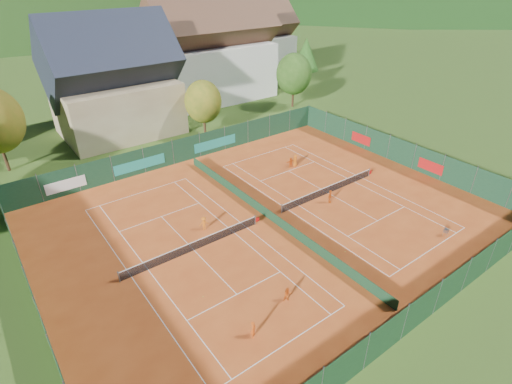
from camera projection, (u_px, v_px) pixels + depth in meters
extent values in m
plane|color=#304F18|center=(269.00, 219.00, 37.76)|extent=(600.00, 600.00, 0.00)
cube|color=#BD4B1B|center=(269.00, 219.00, 37.75)|extent=(40.00, 32.00, 0.01)
cube|color=white|center=(139.00, 193.00, 41.85)|extent=(10.97, 0.06, 0.00)
cube|color=white|center=(286.00, 344.00, 25.37)|extent=(10.97, 0.06, 0.00)
cube|color=white|center=(132.00, 277.00, 30.78)|extent=(0.06, 23.77, 0.00)
cube|color=white|center=(247.00, 228.00, 36.45)|extent=(0.06, 23.77, 0.00)
cube|color=white|center=(148.00, 270.00, 31.48)|extent=(0.06, 23.77, 0.00)
cube|color=white|center=(235.00, 233.00, 35.74)|extent=(0.06, 23.77, 0.00)
cube|color=white|center=(161.00, 217.00, 38.05)|extent=(8.23, 0.06, 0.00)
cube|color=white|center=(237.00, 294.00, 29.17)|extent=(8.23, 0.06, 0.00)
cube|color=white|center=(194.00, 250.00, 33.61)|extent=(0.06, 12.80, 0.00)
cube|color=white|center=(260.00, 155.00, 50.12)|extent=(10.97, 0.06, 0.00)
cube|color=white|center=(430.00, 250.00, 33.64)|extent=(10.97, 0.06, 0.00)
cube|color=white|center=(289.00, 210.00, 39.04)|extent=(0.06, 23.77, 0.00)
cube|color=white|center=(363.00, 178.00, 44.71)|extent=(0.06, 23.77, 0.00)
cube|color=white|center=(299.00, 206.00, 39.75)|extent=(0.06, 23.77, 0.00)
cube|color=white|center=(355.00, 182.00, 44.01)|extent=(0.06, 23.77, 0.00)
cube|color=white|center=(289.00, 171.00, 46.32)|extent=(8.23, 0.06, 0.00)
cube|color=white|center=(378.00, 221.00, 37.44)|extent=(8.23, 0.06, 0.00)
cube|color=white|center=(328.00, 193.00, 41.88)|extent=(0.06, 12.80, 0.00)
cylinder|color=#59595B|center=(119.00, 277.00, 30.05)|extent=(0.10, 0.10, 1.02)
cylinder|color=#59595B|center=(255.00, 220.00, 36.67)|extent=(0.10, 0.10, 1.02)
cube|color=black|center=(194.00, 246.00, 33.39)|extent=(12.80, 0.02, 0.86)
cube|color=white|center=(193.00, 242.00, 33.17)|extent=(12.80, 0.04, 0.06)
cube|color=red|center=(257.00, 220.00, 36.83)|extent=(0.40, 0.04, 0.40)
cylinder|color=#59595B|center=(282.00, 209.00, 38.32)|extent=(0.10, 0.10, 1.02)
cylinder|color=#59595B|center=(369.00, 172.00, 44.94)|extent=(0.10, 0.10, 1.02)
cube|color=black|center=(329.00, 189.00, 41.66)|extent=(12.80, 0.02, 0.86)
cube|color=white|center=(329.00, 186.00, 41.44)|extent=(12.80, 0.04, 0.06)
cube|color=red|center=(370.00, 172.00, 45.10)|extent=(0.40, 0.04, 0.40)
cube|color=#12331E|center=(269.00, 214.00, 37.50)|extent=(0.03, 28.80, 1.00)
cube|color=#133420|center=(187.00, 149.00, 48.09)|extent=(40.00, 0.04, 3.00)
cube|color=teal|center=(140.00, 164.00, 45.10)|extent=(6.00, 0.03, 1.20)
cube|color=teal|center=(215.00, 144.00, 50.27)|extent=(6.00, 0.03, 1.20)
cube|color=silver|center=(66.00, 185.00, 40.97)|extent=(4.00, 0.03, 1.20)
cube|color=#123419|center=(421.00, 310.00, 25.90)|extent=(40.00, 0.04, 3.00)
cube|color=#163D20|center=(34.00, 300.00, 26.66)|extent=(0.04, 32.00, 3.00)
cube|color=#133420|center=(401.00, 152.00, 47.34)|extent=(0.04, 32.00, 3.00)
cube|color=#B21414|center=(430.00, 166.00, 44.68)|extent=(0.03, 3.00, 1.20)
cube|color=#B21414|center=(361.00, 139.00, 51.62)|extent=(0.03, 3.00, 1.20)
cube|color=#C0AF87|center=(118.00, 108.00, 55.25)|extent=(15.00, 12.00, 7.00)
cube|color=#1E2333|center=(109.00, 60.00, 51.99)|extent=(16.20, 12.00, 12.00)
cube|color=silver|center=(213.00, 72.00, 68.73)|extent=(20.00, 11.00, 9.00)
cube|color=brown|center=(210.00, 27.00, 65.09)|extent=(21.60, 11.00, 11.00)
cube|color=silver|center=(251.00, 57.00, 81.77)|extent=(16.00, 10.00, 8.00)
cube|color=brown|center=(251.00, 23.00, 78.50)|extent=(17.28, 10.00, 10.00)
cylinder|color=#442A18|center=(5.00, 158.00, 45.69)|extent=(0.36, 0.36, 3.15)
cylinder|color=#4C321B|center=(205.00, 126.00, 55.50)|extent=(0.36, 0.36, 2.45)
ellipsoid|color=olive|center=(203.00, 102.00, 53.74)|extent=(5.01, 5.01, 5.76)
cylinder|color=#432818|center=(293.00, 98.00, 66.10)|extent=(0.36, 0.36, 2.80)
ellipsoid|color=#295317|center=(294.00, 74.00, 64.09)|extent=(5.72, 5.72, 6.58)
cylinder|color=#49331A|center=(304.00, 78.00, 76.73)|extent=(0.36, 0.36, 3.15)
cone|color=#205217|center=(306.00, 54.00, 74.47)|extent=(5.04, 5.04, 5.85)
cylinder|color=#462919|center=(247.00, 75.00, 78.05)|extent=(0.36, 0.36, 3.50)
ellipsoid|color=olive|center=(246.00, 49.00, 75.54)|extent=(7.15, 7.15, 8.22)
ellipsoid|color=black|center=(7.00, 68.00, 272.24)|extent=(440.00, 440.00, 242.00)
ellipsoid|color=black|center=(358.00, 49.00, 312.93)|extent=(380.00, 380.00, 220.40)
cylinder|color=slate|center=(446.00, 234.00, 35.02)|extent=(0.02, 0.02, 0.80)
cylinder|color=slate|center=(448.00, 232.00, 35.17)|extent=(0.02, 0.02, 0.80)
cylinder|color=slate|center=(443.00, 232.00, 35.22)|extent=(0.02, 0.02, 0.80)
cylinder|color=slate|center=(445.00, 231.00, 35.38)|extent=(0.02, 0.02, 0.80)
cube|color=slate|center=(446.00, 231.00, 35.12)|extent=(0.34, 0.34, 0.30)
ellipsoid|color=#CCD833|center=(446.00, 231.00, 35.11)|extent=(0.28, 0.28, 0.16)
sphere|color=#CCD833|center=(203.00, 297.00, 28.96)|extent=(0.07, 0.07, 0.07)
sphere|color=#CCD833|center=(345.00, 252.00, 33.43)|extent=(0.07, 0.07, 0.07)
sphere|color=#CCD833|center=(291.00, 201.00, 40.45)|extent=(0.07, 0.07, 0.07)
imported|color=#E85814|center=(253.00, 329.00, 25.59)|extent=(0.57, 0.56, 1.33)
imported|color=#CC4D12|center=(288.00, 294.00, 28.36)|extent=(0.69, 0.60, 1.19)
imported|color=orange|center=(204.00, 223.00, 35.94)|extent=(0.95, 0.67, 1.33)
imported|color=#E05C13|center=(330.00, 197.00, 39.94)|extent=(0.87, 0.76, 1.41)
imported|color=#D36312|center=(295.00, 160.00, 47.12)|extent=(0.81, 0.65, 1.44)
imported|color=#D45112|center=(291.00, 162.00, 46.89)|extent=(1.20, 0.47, 1.26)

